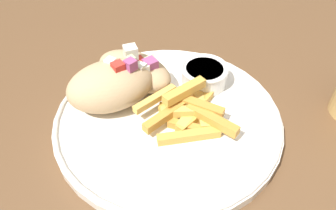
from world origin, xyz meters
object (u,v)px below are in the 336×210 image
object	(u,v)px
fries_pile	(189,110)
sauce_ramekin	(204,74)
pita_sandwich_near	(111,85)
plate	(168,118)
pita_sandwich_far	(134,71)

from	to	relation	value
fries_pile	sauce_ramekin	size ratio (longest dim) A/B	1.96
pita_sandwich_near	plate	bearing A→B (deg)	-44.81
pita_sandwich_far	plate	bearing A→B (deg)	-21.50
pita_sandwich_near	fries_pile	size ratio (longest dim) A/B	1.04
plate	pita_sandwich_near	world-z (taller)	pita_sandwich_near
plate	fries_pile	size ratio (longest dim) A/B	2.22
pita_sandwich_near	sauce_ramekin	bearing A→B (deg)	-7.66
pita_sandwich_far	fries_pile	size ratio (longest dim) A/B	0.96
plate	sauce_ramekin	world-z (taller)	sauce_ramekin
plate	fries_pile	world-z (taller)	fries_pile
pita_sandwich_near	sauce_ramekin	xyz separation A→B (m)	(0.11, 0.08, -0.01)
plate	fries_pile	xyz separation A→B (m)	(0.03, 0.01, 0.02)
pita_sandwich_far	pita_sandwich_near	bearing A→B (deg)	-92.29
plate	sauce_ramekin	size ratio (longest dim) A/B	4.34
sauce_ramekin	plate	bearing A→B (deg)	-108.81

